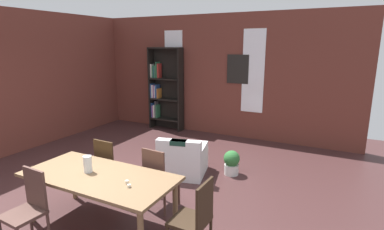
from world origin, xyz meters
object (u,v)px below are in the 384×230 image
(bookshelf_tall, at_px, (164,89))
(vase_on_table, at_px, (88,164))
(dining_chair_head_right, at_px, (195,217))
(dining_table, at_px, (99,180))
(potted_plant_by_shelf, at_px, (232,162))
(dining_chair_far_left, at_px, (110,165))
(dining_chair_near_left, at_px, (28,207))
(dining_chair_far_right, at_px, (159,177))
(armchair_white, at_px, (183,160))

(bookshelf_tall, bearing_deg, vase_on_table, -69.82)
(bookshelf_tall, bearing_deg, dining_chair_head_right, -54.27)
(dining_table, relative_size, vase_on_table, 9.11)
(vase_on_table, bearing_deg, potted_plant_by_shelf, 63.45)
(dining_table, distance_m, dining_chair_far_left, 0.85)
(dining_chair_near_left, relative_size, dining_chair_far_left, 1.00)
(potted_plant_by_shelf, bearing_deg, dining_chair_near_left, -115.34)
(dining_chair_near_left, relative_size, bookshelf_tall, 0.41)
(vase_on_table, distance_m, dining_chair_near_left, 0.82)
(dining_table, height_order, potted_plant_by_shelf, dining_table)
(dining_table, xyz_separation_m, vase_on_table, (-0.19, 0.00, 0.19))
(dining_chair_near_left, relative_size, potted_plant_by_shelf, 2.06)
(dining_table, bearing_deg, dining_chair_near_left, -123.10)
(dining_chair_head_right, height_order, dining_chair_near_left, same)
(dining_chair_far_right, relative_size, armchair_white, 0.98)
(dining_table, height_order, dining_chair_head_right, dining_chair_head_right)
(dining_chair_head_right, relative_size, dining_chair_near_left, 1.00)
(armchair_white, distance_m, potted_plant_by_shelf, 0.91)
(dining_chair_near_left, xyz_separation_m, dining_chair_far_left, (-0.01, 1.39, 0.00))
(dining_chair_near_left, xyz_separation_m, potted_plant_by_shelf, (1.44, 3.03, -0.27))
(dining_chair_far_left, height_order, potted_plant_by_shelf, dining_chair_far_left)
(dining_chair_head_right, distance_m, potted_plant_by_shelf, 2.39)
(potted_plant_by_shelf, bearing_deg, dining_table, -112.80)
(vase_on_table, height_order, armchair_white, vase_on_table)
(vase_on_table, xyz_separation_m, dining_chair_near_left, (-0.27, -0.70, -0.33))
(dining_chair_near_left, distance_m, dining_chair_far_left, 1.39)
(dining_table, xyz_separation_m, dining_chair_near_left, (-0.45, -0.70, -0.14))
(vase_on_table, bearing_deg, dining_chair_far_right, 47.52)
(dining_chair_far_left, bearing_deg, vase_on_table, -68.41)
(vase_on_table, height_order, dining_chair_head_right, vase_on_table)
(potted_plant_by_shelf, bearing_deg, dining_chair_head_right, -80.11)
(dining_table, bearing_deg, bookshelf_tall, 112.24)
(dining_chair_far_right, relative_size, bookshelf_tall, 0.41)
(dining_chair_far_right, bearing_deg, vase_on_table, -132.48)
(dining_table, xyz_separation_m, potted_plant_by_shelf, (0.98, 2.34, -0.42))
(dining_chair_head_right, bearing_deg, dining_chair_far_right, 143.40)
(dining_chair_far_right, height_order, potted_plant_by_shelf, dining_chair_far_right)
(dining_chair_head_right, bearing_deg, bookshelf_tall, 125.73)
(dining_table, xyz_separation_m, dining_chair_far_left, (-0.46, 0.70, -0.14))
(dining_chair_far_right, distance_m, dining_chair_far_left, 0.91)
(dining_table, height_order, dining_chair_far_right, dining_chair_far_right)
(vase_on_table, relative_size, dining_chair_far_right, 0.23)
(dining_chair_head_right, bearing_deg, armchair_white, 122.23)
(bookshelf_tall, bearing_deg, dining_table, -67.76)
(dining_chair_head_right, xyz_separation_m, dining_chair_far_left, (-1.85, 0.70, 0.00))
(bookshelf_tall, relative_size, armchair_white, 2.37)
(dining_chair_far_right, bearing_deg, potted_plant_by_shelf, 72.08)
(vase_on_table, distance_m, bookshelf_tall, 4.78)
(dining_chair_near_left, height_order, dining_chair_far_left, same)
(dining_chair_far_right, bearing_deg, dining_chair_near_left, -123.05)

